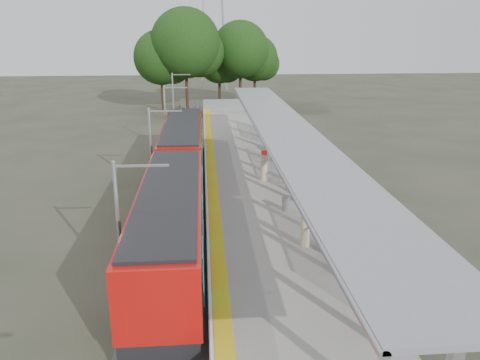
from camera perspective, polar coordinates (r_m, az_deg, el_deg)
The scene contains 14 objects.
trackbed at distance 31.20m, azimuth -7.03°, elevation -0.57°, with size 3.00×70.00×0.24m, color #59544C.
platform at distance 31.19m, azimuth 1.22°, elevation 0.29°, with size 6.00×50.00×1.00m, color gray.
tactile_strip at distance 30.89m, azimuth -3.48°, elevation 1.08°, with size 0.60×50.00×0.02m, color gold.
end_fence at distance 55.24m, azimuth -1.37°, elevation 9.22°, with size 6.00×0.10×1.20m, color #9EA0A5.
train at distance 26.81m, azimuth -7.51°, elevation 0.64°, with size 2.74×27.60×3.62m.
canopy at distance 26.79m, azimuth 5.53°, elevation 5.46°, with size 3.27×38.00×3.66m.
tree_cluster at distance 62.08m, azimuth -3.79°, elevation 15.37°, with size 18.81×13.59×12.58m.
catenary_masts at distance 29.60m, azimuth -10.64°, elevation 3.87°, with size 2.08×48.16×5.40m.
bench_near at distance 19.44m, azimuth 12.90°, elevation -8.23°, with size 0.57×1.48×0.99m.
bench_mid at distance 26.24m, azimuth 7.93°, elevation -1.04°, with size 0.76×1.43×0.94m.
bench_far at distance 35.07m, azimuth 4.82°, elevation 4.12°, with size 0.78×1.78×1.17m.
info_pillar_near at distance 20.30m, azimuth 7.95°, elevation -5.92°, with size 0.41×0.41×1.84m.
info_pillar_far at distance 28.81m, azimuth 2.94°, elevation 1.54°, with size 0.43×0.43×1.91m.
litter_bin at distance 24.19m, azimuth 5.59°, elevation -2.82°, with size 0.40×0.40×0.82m, color #9EA0A5.
Camera 1 is at (-3.01, -9.57, 9.93)m, focal length 35.00 mm.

